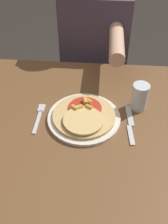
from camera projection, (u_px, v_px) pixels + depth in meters
ground_plane at (76, 210)px, 1.55m from camera, size 8.00×8.00×0.00m
dining_table at (72, 143)px, 1.13m from camera, size 0.96×0.91×0.73m
plate at (84, 118)px, 1.07m from camera, size 0.30×0.30×0.01m
pizza at (84, 116)px, 1.05m from camera, size 0.25×0.25×0.04m
fork at (39, 116)px, 1.08m from camera, size 0.03×0.18×0.00m
knife at (130, 125)px, 1.05m from camera, size 0.03×0.22×0.00m
drinking_glass at (140, 97)px, 1.08m from camera, size 0.07×0.07×0.12m
person_diner at (95, 48)px, 1.53m from camera, size 0.38×0.52×1.21m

